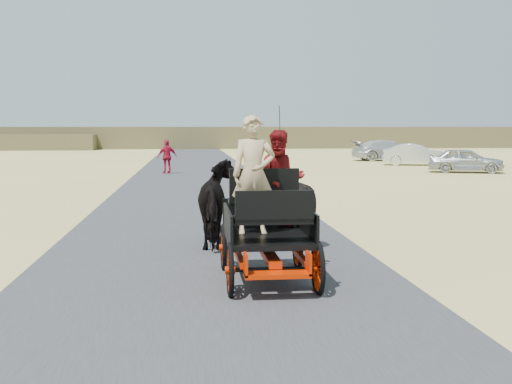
{
  "coord_description": "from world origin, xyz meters",
  "views": [
    {
      "loc": [
        -0.32,
        -10.7,
        2.33
      ],
      "look_at": [
        0.86,
        0.48,
        1.2
      ],
      "focal_mm": 45.0,
      "sensor_mm": 36.0,
      "label": 1
    }
  ],
  "objects": [
    {
      "name": "ground",
      "position": [
        0.0,
        0.0,
        0.0
      ],
      "size": [
        140.0,
        140.0,
        0.0
      ],
      "primitive_type": "plane",
      "color": "tan"
    },
    {
      "name": "ridge_far",
      "position": [
        0.0,
        62.0,
        1.2
      ],
      "size": [
        140.0,
        6.0,
        2.4
      ],
      "primitive_type": "cube",
      "color": "brown",
      "rests_on": "ground"
    },
    {
      "name": "carriage",
      "position": [
        0.86,
        -1.12,
        0.36
      ],
      "size": [
        1.3,
        2.4,
        0.72
      ],
      "primitive_type": null,
      "color": "black",
      "rests_on": "ground"
    },
    {
      "name": "horse_right",
      "position": [
        1.41,
        1.88,
        0.85
      ],
      "size": [
        1.37,
        1.54,
        1.7
      ],
      "primitive_type": "imported",
      "rotation": [
        0.0,
        0.0,
        3.14
      ],
      "color": "black",
      "rests_on": "ground"
    },
    {
      "name": "car_d",
      "position": [
        15.05,
        38.24,
        0.67
      ],
      "size": [
        5.02,
        2.72,
        1.34
      ],
      "primitive_type": "imported",
      "rotation": [
        0.0,
        0.0,
        1.46
      ],
      "color": "maroon",
      "rests_on": "ground"
    },
    {
      "name": "car_b",
      "position": [
        13.66,
        27.7,
        0.67
      ],
      "size": [
        4.27,
        2.5,
        1.33
      ],
      "primitive_type": "imported",
      "rotation": [
        0.0,
        0.0,
        1.28
      ],
      "color": "silver",
      "rests_on": "ground"
    },
    {
      "name": "passenger_woman",
      "position": [
        1.16,
        -0.52,
        1.51
      ],
      "size": [
        0.77,
        0.6,
        1.58
      ],
      "primitive_type": "imported",
      "color": "#660C0F",
      "rests_on": "carriage"
    },
    {
      "name": "horse_left",
      "position": [
        0.31,
        1.88,
        0.85
      ],
      "size": [
        0.91,
        2.01,
        1.7
      ],
      "primitive_type": "imported",
      "rotation": [
        0.0,
        0.0,
        3.14
      ],
      "color": "black",
      "rests_on": "ground"
    },
    {
      "name": "driver_man",
      "position": [
        0.66,
        -1.07,
        1.62
      ],
      "size": [
        0.66,
        0.43,
        1.8
      ],
      "primitive_type": "imported",
      "color": "tan",
      "rests_on": "carriage"
    },
    {
      "name": "pedestrian",
      "position": [
        -1.4,
        22.05,
        0.86
      ],
      "size": [
        1.09,
        0.74,
        1.73
      ],
      "primitive_type": "imported",
      "rotation": [
        0.0,
        0.0,
        3.49
      ],
      "color": "#AA132F",
      "rests_on": "ground"
    },
    {
      "name": "car_a",
      "position": [
        13.97,
        21.17,
        0.64
      ],
      "size": [
        4.07,
        2.76,
        1.29
      ],
      "primitive_type": "imported",
      "rotation": [
        0.0,
        0.0,
        1.21
      ],
      "color": "#B2B2B7",
      "rests_on": "ground"
    },
    {
      "name": "road",
      "position": [
        0.0,
        0.0,
        0.01
      ],
      "size": [
        6.0,
        140.0,
        0.01
      ],
      "primitive_type": "cube",
      "color": "#38383A",
      "rests_on": "ground"
    },
    {
      "name": "car_c",
      "position": [
        13.67,
        33.44,
        0.72
      ],
      "size": [
        5.08,
        2.28,
        1.45
      ],
      "primitive_type": "imported",
      "rotation": [
        0.0,
        0.0,
        1.62
      ],
      "color": "silver",
      "rests_on": "ground"
    }
  ]
}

